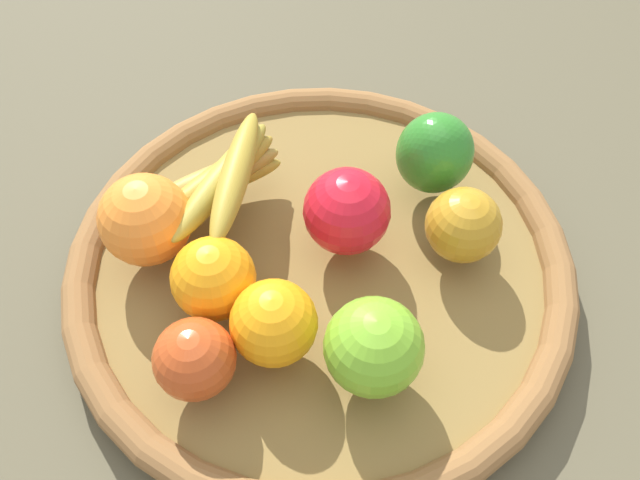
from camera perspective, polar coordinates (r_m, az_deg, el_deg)
ground_plane at (r=0.66m, az=0.00°, el=-3.28°), size 2.40×2.40×0.00m
basket at (r=0.64m, az=0.00°, el=-2.22°), size 0.48×0.48×0.04m
orange_1 at (r=0.61m, az=-14.64°, el=1.68°), size 0.10×0.10×0.08m
apple_3 at (r=0.53m, az=5.07°, el=-8.91°), size 0.11×0.11×0.08m
apple_0 at (r=0.60m, az=2.30°, el=2.47°), size 0.11×0.11×0.08m
banana_bunch at (r=0.64m, az=-8.89°, el=4.99°), size 0.16×0.15×0.07m
orange_2 at (r=0.54m, az=-3.96°, el=-7.07°), size 0.10×0.10×0.07m
apple_2 at (r=0.61m, az=12.10°, el=1.25°), size 0.09×0.09×0.07m
bell_pepper at (r=0.65m, az=9.73°, el=7.28°), size 0.09×0.09×0.09m
apple_1 at (r=0.54m, az=-10.63°, el=-9.93°), size 0.08×0.08×0.07m
orange_0 at (r=0.57m, az=-9.06°, el=-3.26°), size 0.09×0.09×0.07m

